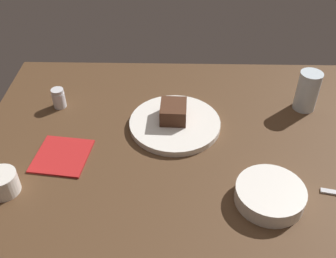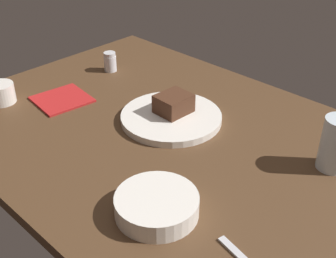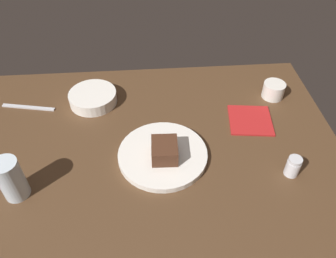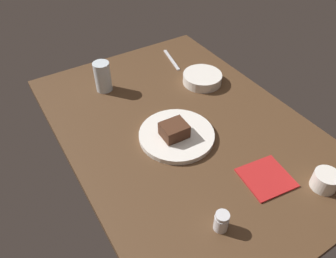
{
  "view_description": "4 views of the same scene",
  "coord_description": "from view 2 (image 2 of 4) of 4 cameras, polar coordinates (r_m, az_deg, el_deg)",
  "views": [
    {
      "loc": [
        3.78,
        85.63,
        77.38
      ],
      "look_at": [
        5.6,
        1.79,
        7.86
      ],
      "focal_mm": 42.23,
      "sensor_mm": 36.0,
      "label": 1
    },
    {
      "loc": [
        -66.78,
        68.37,
        63.64
      ],
      "look_at": [
        -2.51,
        2.2,
        6.35
      ],
      "focal_mm": 47.46,
      "sensor_mm": 36.0,
      "label": 2
    },
    {
      "loc": [
        0.26,
        -72.73,
        79.54
      ],
      "look_at": [
        6.12,
        1.39,
        8.0
      ],
      "focal_mm": 35.86,
      "sensor_mm": 36.0,
      "label": 3
    },
    {
      "loc": [
        71.98,
        -51.26,
        82.65
      ],
      "look_at": [
        0.55,
        -7.08,
        5.14
      ],
      "focal_mm": 34.23,
      "sensor_mm": 36.0,
      "label": 4
    }
  ],
  "objects": [
    {
      "name": "dining_table",
      "position": [
        1.14,
        -0.14,
        -1.19
      ],
      "size": [
        120.0,
        84.0,
        3.0
      ],
      "primitive_type": "cube",
      "color": "#4C331E",
      "rests_on": "ground"
    },
    {
      "name": "dessert_plate",
      "position": [
        1.18,
        0.41,
        1.51
      ],
      "size": [
        26.9,
        26.9,
        1.86
      ],
      "primitive_type": "cylinder",
      "color": "white",
      "rests_on": "dining_table"
    },
    {
      "name": "chocolate_cake_slice",
      "position": [
        1.18,
        0.72,
        3.28
      ],
      "size": [
        7.91,
        9.05,
        4.99
      ],
      "primitive_type": "cube",
      "rotation": [
        0.0,
        0.0,
        4.68
      ],
      "color": "#472819",
      "rests_on": "dessert_plate"
    },
    {
      "name": "salt_shaker",
      "position": [
        1.47,
        -7.44,
        8.55
      ],
      "size": [
        4.05,
        4.05,
        6.34
      ],
      "color": "silver",
      "rests_on": "dining_table"
    },
    {
      "name": "water_glass",
      "position": [
        1.04,
        20.73,
        -1.82
      ],
      "size": [
        6.76,
        6.76,
        12.66
      ],
      "primitive_type": "cylinder",
      "color": "silver",
      "rests_on": "dining_table"
    },
    {
      "name": "side_bowl",
      "position": [
        0.88,
        -1.45,
        -9.75
      ],
      "size": [
        16.74,
        16.74,
        4.14
      ],
      "primitive_type": "cylinder",
      "color": "white",
      "rests_on": "dining_table"
    },
    {
      "name": "coffee_cup",
      "position": [
        1.35,
        -20.66,
        4.33
      ],
      "size": [
        7.72,
        7.72,
        5.65
      ],
      "primitive_type": "cylinder",
      "color": "silver",
      "rests_on": "dining_table"
    },
    {
      "name": "folded_napkin",
      "position": [
        1.32,
        -13.46,
        3.73
      ],
      "size": [
        15.8,
        16.21,
        0.6
      ],
      "primitive_type": "cube",
      "rotation": [
        0.0,
        0.0,
        -0.12
      ],
      "color": "#B21E1E",
      "rests_on": "dining_table"
    }
  ]
}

